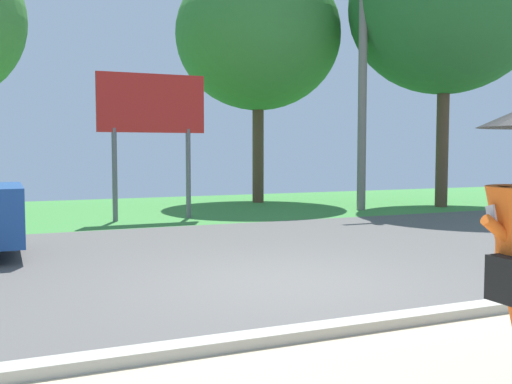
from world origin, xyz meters
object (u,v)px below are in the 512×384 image
object	(u,v)px
roadside_billboard	(152,114)
tree_left_far	(445,6)
utility_pole	(363,70)
tree_right_mid	(258,35)

from	to	relation	value
roadside_billboard	tree_left_far	world-z (taller)	tree_left_far
roadside_billboard	tree_left_far	size ratio (longest dim) A/B	0.42
utility_pole	tree_right_mid	distance (m)	3.99
tree_right_mid	roadside_billboard	bearing A→B (deg)	-142.01
utility_pole	tree_left_far	size ratio (longest dim) A/B	0.88
roadside_billboard	tree_right_mid	bearing A→B (deg)	37.99
utility_pole	roadside_billboard	bearing A→B (deg)	179.68
tree_left_far	tree_right_mid	xyz separation A→B (m)	(-4.42, 3.47, -0.56)
tree_left_far	roadside_billboard	bearing A→B (deg)	178.79
tree_left_far	utility_pole	bearing A→B (deg)	176.84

